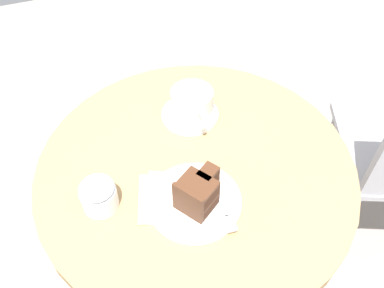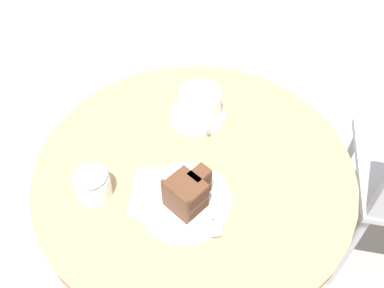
{
  "view_description": "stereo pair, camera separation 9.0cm",
  "coord_description": "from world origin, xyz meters",
  "px_view_note": "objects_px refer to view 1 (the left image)",
  "views": [
    {
      "loc": [
        0.53,
        -0.21,
        1.41
      ],
      "look_at": [
        -0.03,
        0.0,
        0.73
      ],
      "focal_mm": 38.0,
      "sensor_mm": 36.0,
      "label": 1
    },
    {
      "loc": [
        0.56,
        -0.12,
        1.41
      ],
      "look_at": [
        -0.03,
        0.0,
        0.73
      ],
      "focal_mm": 38.0,
      "sensor_mm": 36.0,
      "label": 2
    }
  ],
  "objects_px": {
    "fork": "(224,208)",
    "sugar_pot": "(99,195)",
    "coffee_cup": "(192,103)",
    "saucer": "(190,115)",
    "napkin": "(172,198)",
    "cake_slice": "(198,193)",
    "teaspoon": "(199,102)",
    "cake_plate": "(194,201)"
  },
  "relations": [
    {
      "from": "fork",
      "to": "sugar_pot",
      "type": "distance_m",
      "value": 0.25
    },
    {
      "from": "coffee_cup",
      "to": "fork",
      "type": "bearing_deg",
      "value": -7.41
    },
    {
      "from": "saucer",
      "to": "sugar_pot",
      "type": "distance_m",
      "value": 0.32
    },
    {
      "from": "napkin",
      "to": "sugar_pot",
      "type": "bearing_deg",
      "value": -104.57
    },
    {
      "from": "coffee_cup",
      "to": "fork",
      "type": "relative_size",
      "value": 0.92
    },
    {
      "from": "coffee_cup",
      "to": "cake_slice",
      "type": "height_order",
      "value": "cake_slice"
    },
    {
      "from": "teaspoon",
      "to": "cake_plate",
      "type": "height_order",
      "value": "teaspoon"
    },
    {
      "from": "cake_slice",
      "to": "napkin",
      "type": "distance_m",
      "value": 0.07
    },
    {
      "from": "saucer",
      "to": "coffee_cup",
      "type": "height_order",
      "value": "coffee_cup"
    },
    {
      "from": "fork",
      "to": "napkin",
      "type": "bearing_deg",
      "value": -122.79
    },
    {
      "from": "saucer",
      "to": "napkin",
      "type": "height_order",
      "value": "saucer"
    },
    {
      "from": "teaspoon",
      "to": "cake_slice",
      "type": "height_order",
      "value": "cake_slice"
    },
    {
      "from": "teaspoon",
      "to": "cake_slice",
      "type": "bearing_deg",
      "value": -93.7
    },
    {
      "from": "sugar_pot",
      "to": "fork",
      "type": "bearing_deg",
      "value": 65.63
    },
    {
      "from": "coffee_cup",
      "to": "sugar_pot",
      "type": "relative_size",
      "value": 1.84
    },
    {
      "from": "fork",
      "to": "cake_slice",
      "type": "bearing_deg",
      "value": -119.94
    },
    {
      "from": "napkin",
      "to": "saucer",
      "type": "bearing_deg",
      "value": 151.4
    },
    {
      "from": "saucer",
      "to": "coffee_cup",
      "type": "xyz_separation_m",
      "value": [
        0.0,
        0.0,
        0.04
      ]
    },
    {
      "from": "coffee_cup",
      "to": "napkin",
      "type": "xyz_separation_m",
      "value": [
        0.22,
        -0.12,
        -0.04
      ]
    },
    {
      "from": "saucer",
      "to": "cake_slice",
      "type": "distance_m",
      "value": 0.27
    },
    {
      "from": "teaspoon",
      "to": "sugar_pot",
      "type": "distance_m",
      "value": 0.37
    },
    {
      "from": "cake_plate",
      "to": "cake_slice",
      "type": "bearing_deg",
      "value": 19.14
    },
    {
      "from": "saucer",
      "to": "coffee_cup",
      "type": "relative_size",
      "value": 1.03
    },
    {
      "from": "cake_slice",
      "to": "sugar_pot",
      "type": "height_order",
      "value": "cake_slice"
    },
    {
      "from": "teaspoon",
      "to": "sugar_pot",
      "type": "height_order",
      "value": "sugar_pot"
    },
    {
      "from": "teaspoon",
      "to": "saucer",
      "type": "bearing_deg",
      "value": -121.67
    },
    {
      "from": "cake_plate",
      "to": "sugar_pot",
      "type": "bearing_deg",
      "value": -109.34
    },
    {
      "from": "coffee_cup",
      "to": "teaspoon",
      "type": "relative_size",
      "value": 1.33
    },
    {
      "from": "saucer",
      "to": "cake_slice",
      "type": "bearing_deg",
      "value": -16.74
    },
    {
      "from": "coffee_cup",
      "to": "napkin",
      "type": "height_order",
      "value": "coffee_cup"
    },
    {
      "from": "cake_plate",
      "to": "fork",
      "type": "distance_m",
      "value": 0.06
    },
    {
      "from": "teaspoon",
      "to": "napkin",
      "type": "xyz_separation_m",
      "value": [
        0.25,
        -0.15,
        -0.01
      ]
    },
    {
      "from": "coffee_cup",
      "to": "cake_slice",
      "type": "xyz_separation_m",
      "value": [
        0.25,
        -0.08,
        0.0
      ]
    },
    {
      "from": "fork",
      "to": "napkin",
      "type": "distance_m",
      "value": 0.11
    },
    {
      "from": "saucer",
      "to": "cake_plate",
      "type": "distance_m",
      "value": 0.26
    },
    {
      "from": "coffee_cup",
      "to": "cake_plate",
      "type": "distance_m",
      "value": 0.26
    },
    {
      "from": "fork",
      "to": "napkin",
      "type": "xyz_separation_m",
      "value": [
        -0.07,
        -0.09,
        -0.01
      ]
    },
    {
      "from": "saucer",
      "to": "cake_slice",
      "type": "relative_size",
      "value": 1.34
    },
    {
      "from": "cake_slice",
      "to": "coffee_cup",
      "type": "bearing_deg",
      "value": 162.1
    },
    {
      "from": "cake_slice",
      "to": "saucer",
      "type": "bearing_deg",
      "value": 163.26
    },
    {
      "from": "cake_slice",
      "to": "fork",
      "type": "distance_m",
      "value": 0.06
    },
    {
      "from": "cake_plate",
      "to": "cake_slice",
      "type": "height_order",
      "value": "cake_slice"
    }
  ]
}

